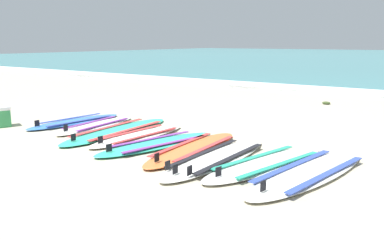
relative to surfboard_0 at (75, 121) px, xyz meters
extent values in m
plane|color=#B7AD93|center=(1.98, -0.09, -0.04)|extent=(80.00, 80.00, 0.00)
cube|color=white|center=(1.98, 7.54, 0.02)|extent=(80.00, 1.26, 0.11)
ellipsoid|color=#3875CC|center=(0.00, 0.00, 0.00)|extent=(0.75, 2.05, 0.07)
cube|color=#334CB2|center=(-0.18, 0.02, 0.04)|extent=(0.25, 1.40, 0.01)
cube|color=#334CB2|center=(0.18, -0.02, 0.04)|extent=(0.25, 1.40, 0.01)
cube|color=black|center=(-0.10, -0.77, 0.09)|extent=(0.02, 0.09, 0.11)
ellipsoid|color=white|center=(0.61, -0.01, 0.00)|extent=(0.59, 1.93, 0.07)
cube|color=purple|center=(0.44, -0.02, 0.04)|extent=(0.14, 1.34, 0.01)
cube|color=purple|center=(0.78, 0.00, 0.04)|extent=(0.14, 1.34, 0.01)
cube|color=black|center=(0.66, -0.75, 0.09)|extent=(0.02, 0.09, 0.11)
ellipsoid|color=#2DB793|center=(1.27, -0.13, 0.00)|extent=(0.68, 2.53, 0.07)
cube|color=#D13838|center=(1.04, -0.13, 0.04)|extent=(0.12, 1.77, 0.01)
cube|color=#D13838|center=(1.50, -0.12, 0.04)|extent=(0.12, 1.77, 0.01)
cube|color=black|center=(1.29, -1.11, 0.09)|extent=(0.01, 0.09, 0.11)
ellipsoid|color=silver|center=(1.82, -0.20, 0.00)|extent=(0.69, 2.07, 0.07)
cube|color=#D13838|center=(1.64, -0.18, 0.04)|extent=(0.20, 1.42, 0.01)
cube|color=#D13838|center=(2.00, -0.22, 0.04)|extent=(0.20, 1.42, 0.01)
cube|color=black|center=(1.75, -0.99, 0.09)|extent=(0.02, 0.09, 0.11)
ellipsoid|color=#2DB793|center=(2.41, -0.43, 0.00)|extent=(1.09, 2.24, 0.07)
cube|color=purple|center=(2.22, -0.38, 0.04)|extent=(0.47, 1.49, 0.01)
cube|color=purple|center=(2.60, -0.48, 0.04)|extent=(0.47, 1.49, 0.01)
cube|color=black|center=(2.19, -1.24, 0.09)|extent=(0.03, 0.09, 0.11)
ellipsoid|color=orange|center=(3.01, -0.35, 0.00)|extent=(0.62, 2.28, 0.07)
cube|color=#D13838|center=(2.80, -0.36, 0.04)|extent=(0.12, 1.59, 0.01)
cube|color=#D13838|center=(3.21, -0.35, 0.04)|extent=(0.12, 1.59, 0.01)
cube|color=black|center=(3.03, -1.23, 0.09)|extent=(0.01, 0.09, 0.11)
ellipsoid|color=silver|center=(3.53, -0.56, 0.00)|extent=(0.67, 2.39, 0.07)
cube|color=black|center=(3.32, -0.55, 0.04)|extent=(0.14, 1.66, 0.01)
cube|color=black|center=(3.74, -0.56, 0.04)|extent=(0.14, 1.66, 0.01)
cube|color=black|center=(3.50, -1.48, 0.09)|extent=(0.02, 0.09, 0.11)
cube|color=black|center=(3.34, -1.41, 0.09)|extent=(0.02, 0.09, 0.11)
cube|color=black|center=(3.66, -1.43, 0.09)|extent=(0.02, 0.09, 0.11)
ellipsoid|color=white|center=(4.19, -0.42, 0.00)|extent=(1.14, 2.35, 0.07)
cube|color=teal|center=(3.99, -0.37, 0.04)|extent=(0.49, 1.56, 0.01)
cube|color=teal|center=(4.39, -0.47, 0.04)|extent=(0.49, 1.56, 0.01)
cube|color=black|center=(3.96, -1.28, 0.09)|extent=(0.03, 0.09, 0.11)
ellipsoid|color=silver|center=(4.75, -0.46, 0.00)|extent=(1.10, 2.57, 0.07)
cube|color=#334CB2|center=(4.53, -0.42, 0.04)|extent=(0.42, 1.73, 0.01)
cube|color=#334CB2|center=(4.97, -0.50, 0.04)|extent=(0.42, 1.73, 0.01)
cube|color=black|center=(4.57, -1.42, 0.09)|extent=(0.03, 0.09, 0.11)
ellipsoid|color=#384723|center=(3.44, 5.10, 0.00)|extent=(0.21, 0.16, 0.07)
camera|label=1|loc=(6.07, -4.99, 1.55)|focal=36.80mm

